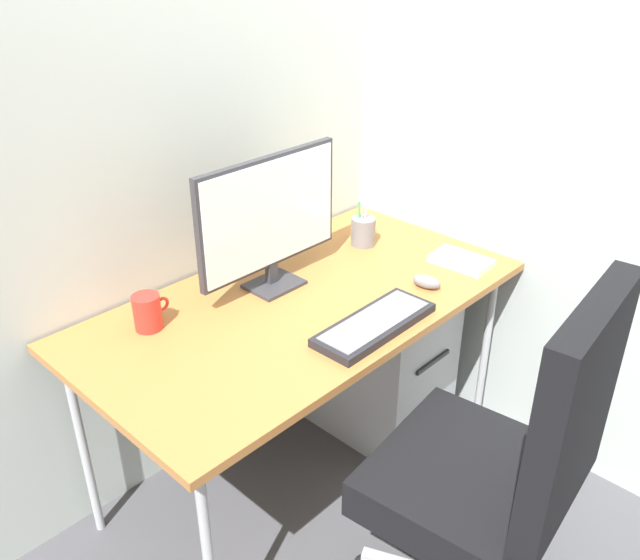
% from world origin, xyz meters
% --- Properties ---
extents(ground_plane, '(8.00, 8.00, 0.00)m').
position_xyz_m(ground_plane, '(0.00, 0.00, 0.00)').
color(ground_plane, '#4C4C51').
extents(wall_back, '(3.19, 0.04, 2.80)m').
position_xyz_m(wall_back, '(0.00, 0.42, 1.40)').
color(wall_back, '#B7C1BC').
rests_on(wall_back, ground_plane).
extents(wall_side_right, '(0.04, 2.51, 2.80)m').
position_xyz_m(wall_side_right, '(0.76, -0.25, 1.40)').
color(wall_side_right, '#B7C1BC').
rests_on(wall_side_right, ground_plane).
extents(desk, '(1.46, 0.77, 0.74)m').
position_xyz_m(desk, '(0.00, 0.00, 0.70)').
color(desk, '#B27038').
rests_on(desk, ground_plane).
extents(office_chair, '(0.58, 0.58, 1.11)m').
position_xyz_m(office_chair, '(-0.05, -0.77, 0.58)').
color(office_chair, black).
rests_on(office_chair, ground_plane).
extents(filing_cabinet, '(0.39, 0.51, 0.59)m').
position_xyz_m(filing_cabinet, '(0.41, 0.01, 0.29)').
color(filing_cabinet, '#B2B5BA').
rests_on(filing_cabinet, ground_plane).
extents(monitor, '(0.56, 0.14, 0.44)m').
position_xyz_m(monitor, '(0.00, 0.14, 0.99)').
color(monitor, '#333338').
rests_on(monitor, desk).
extents(keyboard, '(0.42, 0.16, 0.03)m').
position_xyz_m(keyboard, '(0.03, -0.28, 0.76)').
color(keyboard, black).
rests_on(keyboard, desk).
extents(mouse, '(0.07, 0.11, 0.04)m').
position_xyz_m(mouse, '(0.34, -0.24, 0.76)').
color(mouse, slate).
rests_on(mouse, desk).
extents(pen_holder, '(0.09, 0.09, 0.18)m').
position_xyz_m(pen_holder, '(0.45, 0.13, 0.80)').
color(pen_holder, slate).
rests_on(pen_holder, desk).
extents(notebook, '(0.14, 0.21, 0.03)m').
position_xyz_m(notebook, '(0.57, -0.23, 0.76)').
color(notebook, silver).
rests_on(notebook, desk).
extents(coffee_mug, '(0.12, 0.08, 0.11)m').
position_xyz_m(coffee_mug, '(-0.43, 0.21, 0.80)').
color(coffee_mug, red).
rests_on(coffee_mug, desk).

